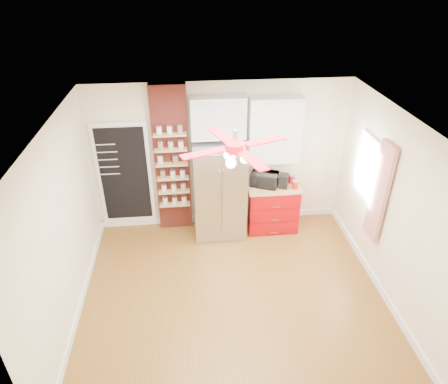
{
  "coord_description": "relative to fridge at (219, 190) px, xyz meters",
  "views": [
    {
      "loc": [
        -0.59,
        -4.39,
        4.41
      ],
      "look_at": [
        -0.04,
        0.9,
        1.27
      ],
      "focal_mm": 32.0,
      "sensor_mm": 36.0,
      "label": 1
    }
  ],
  "objects": [
    {
      "name": "pantry_jar_oats",
      "position": [
        -0.99,
        0.17,
        0.57
      ],
      "size": [
        0.12,
        0.12,
        0.14
      ],
      "primitive_type": "cylinder",
      "rotation": [
        0.0,
        0.0,
        0.32
      ],
      "color": "beige",
      "rests_on": "brick_pillar"
    },
    {
      "name": "pantry_jar_beans",
      "position": [
        -0.74,
        0.15,
        0.56
      ],
      "size": [
        0.13,
        0.13,
        0.13
      ],
      "primitive_type": "cylinder",
      "rotation": [
        0.0,
        0.0,
        -0.34
      ],
      "color": "brown",
      "rests_on": "brick_pillar"
    },
    {
      "name": "ceiling_fan",
      "position": [
        0.05,
        -1.63,
        1.55
      ],
      "size": [
        1.4,
        1.4,
        0.44
      ],
      "color": "silver",
      "rests_on": "ceiling"
    },
    {
      "name": "canister_left",
      "position": [
        1.32,
        -0.11,
        0.09
      ],
      "size": [
        0.12,
        0.12,
        0.13
      ],
      "primitive_type": "cylinder",
      "rotation": [
        0.0,
        0.0,
        0.28
      ],
      "color": "#AE1D09",
      "rests_on": "red_cabinet"
    },
    {
      "name": "ceiling",
      "position": [
        0.05,
        -1.63,
        1.83
      ],
      "size": [
        4.5,
        4.5,
        0.0
      ],
      "primitive_type": "plane",
      "color": "white",
      "rests_on": "wall_back"
    },
    {
      "name": "wall_left",
      "position": [
        -2.2,
        -1.63,
        0.48
      ],
      "size": [
        0.02,
        4.0,
        2.7
      ],
      "primitive_type": "cube",
      "color": "#FFF2CD",
      "rests_on": "floor"
    },
    {
      "name": "chalkboard",
      "position": [
        -1.65,
        0.33,
        0.23
      ],
      "size": [
        0.95,
        0.05,
        1.95
      ],
      "color": "white",
      "rests_on": "wall_back"
    },
    {
      "name": "canister_right",
      "position": [
        1.31,
        0.1,
        0.1
      ],
      "size": [
        0.13,
        0.13,
        0.15
      ],
      "primitive_type": "cylinder",
      "rotation": [
        0.0,
        0.0,
        -0.24
      ],
      "color": "#B80A27",
      "rests_on": "red_cabinet"
    },
    {
      "name": "upper_shelf_unit",
      "position": [
        0.97,
        0.22,
        1.0
      ],
      "size": [
        0.9,
        0.3,
        1.15
      ],
      "primitive_type": "cube",
      "color": "white",
      "rests_on": "wall_back"
    },
    {
      "name": "upper_glass_cabinet",
      "position": [
        0.0,
        0.2,
        1.27
      ],
      "size": [
        0.9,
        0.35,
        0.7
      ],
      "primitive_type": "cube",
      "color": "white",
      "rests_on": "wall_back"
    },
    {
      "name": "wall_front",
      "position": [
        0.05,
        -3.63,
        0.48
      ],
      "size": [
        4.5,
        0.02,
        2.7
      ],
      "primitive_type": "cube",
      "color": "#FFF2CD",
      "rests_on": "floor"
    },
    {
      "name": "brick_pillar",
      "position": [
        -0.8,
        0.29,
        0.48
      ],
      "size": [
        0.6,
        0.16,
        2.7
      ],
      "primitive_type": "cube",
      "color": "maroon",
      "rests_on": "floor"
    },
    {
      "name": "red_cabinet",
      "position": [
        0.97,
        0.05,
        -0.42
      ],
      "size": [
        0.94,
        0.64,
        0.9
      ],
      "color": "#A1050A",
      "rests_on": "floor"
    },
    {
      "name": "floor",
      "position": [
        0.05,
        -1.63,
        -0.88
      ],
      "size": [
        4.5,
        4.5,
        0.0
      ],
      "primitive_type": "plane",
      "color": "brown",
      "rests_on": "ground"
    },
    {
      "name": "curtain",
      "position": [
        2.23,
        -1.28,
        0.57
      ],
      "size": [
        0.06,
        0.4,
        1.55
      ],
      "primitive_type": "cube",
      "color": "red",
      "rests_on": "wall_right"
    },
    {
      "name": "wall_right",
      "position": [
        2.3,
        -1.63,
        0.48
      ],
      "size": [
        0.02,
        4.0,
        2.7
      ],
      "primitive_type": "cube",
      "color": "#FFF2CD",
      "rests_on": "floor"
    },
    {
      "name": "fridge",
      "position": [
        0.0,
        0.0,
        0.0
      ],
      "size": [
        0.9,
        0.7,
        1.75
      ],
      "primitive_type": "cube",
      "color": "#A9AAAE",
      "rests_on": "floor"
    },
    {
      "name": "toaster_oven",
      "position": [
        0.81,
        0.05,
        0.15
      ],
      "size": [
        0.55,
        0.47,
        0.26
      ],
      "primitive_type": "imported",
      "rotation": [
        0.0,
        0.0,
        -0.4
      ],
      "color": "black",
      "rests_on": "red_cabinet"
    },
    {
      "name": "coffee_maker",
      "position": [
        1.13,
        -0.04,
        0.15
      ],
      "size": [
        0.2,
        0.22,
        0.25
      ],
      "primitive_type": "cube",
      "rotation": [
        0.0,
        0.0,
        -0.33
      ],
      "color": "black",
      "rests_on": "red_cabinet"
    },
    {
      "name": "wall_back",
      "position": [
        0.05,
        0.37,
        0.48
      ],
      "size": [
        4.5,
        0.02,
        2.7
      ],
      "primitive_type": "cube",
      "color": "#FFF2CD",
      "rests_on": "floor"
    },
    {
      "name": "window",
      "position": [
        2.28,
        -0.73,
        0.68
      ],
      "size": [
        0.04,
        0.75,
        1.05
      ],
      "primitive_type": "cube",
      "color": "white",
      "rests_on": "wall_right"
    }
  ]
}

